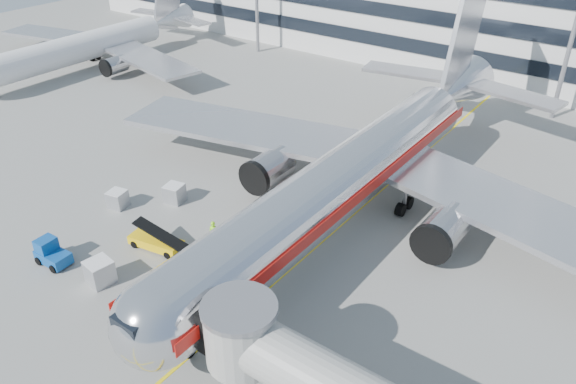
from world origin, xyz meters
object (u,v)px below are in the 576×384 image
Objects in this scene: baggage_tug at (51,253)px; cargo_container_right at (174,193)px; cargo_container_left at (118,199)px; cargo_container_front at (100,272)px; belt_loader at (156,241)px; ramp_worker at (214,233)px; main_jet at (360,167)px.

baggage_tug is 1.50× the size of cargo_container_right.
baggage_tug is 11.35m from cargo_container_right.
cargo_container_front reaches higher than cargo_container_left.
cargo_container_front is at bearing -45.96° from cargo_container_left.
cargo_container_right is at bearing 124.16° from belt_loader.
baggage_tug is 4.71m from cargo_container_front.
ramp_worker is at bearing 4.62° from cargo_container_left.
ramp_worker reaches higher than cargo_container_front.
ramp_worker reaches higher than cargo_container_right.
ramp_worker reaches higher than cargo_container_left.
cargo_container_right is (3.24, 3.47, 0.04)m from cargo_container_left.
cargo_container_left is (-2.25, 7.84, -0.09)m from baggage_tug.
cargo_container_left is 0.94× the size of cargo_container_right.
baggage_tug is at bearing -94.99° from cargo_container_right.
main_jet is at bearing 54.21° from belt_loader.
main_jet is 19.15× the size of baggage_tug.
ramp_worker is (3.35, 7.97, 0.13)m from cargo_container_front.
belt_loader reaches higher than cargo_container_front.
cargo_container_right is at bearing 85.01° from baggage_tug.
cargo_container_front is (6.90, -7.14, 0.13)m from cargo_container_left.
ramp_worker is at bearing 42.35° from belt_loader.
main_jet is 28.81× the size of cargo_container_right.
belt_loader reaches higher than baggage_tug.
belt_loader is 7.46m from baggage_tug.
main_jet is at bearing 62.02° from cargo_container_front.
cargo_container_right is 7.50m from ramp_worker.
main_jet reaches higher than cargo_container_left.
belt_loader is 7.34m from cargo_container_left.
cargo_container_left is at bearing -133.05° from cargo_container_right.
main_jet is 25.15× the size of ramp_worker.
cargo_container_left is 0.89× the size of cargo_container_front.
ramp_worker is (8.00, 8.67, 0.17)m from baggage_tug.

